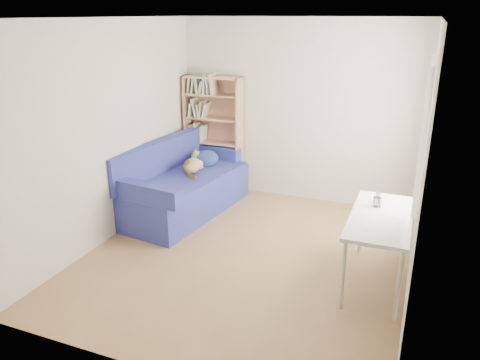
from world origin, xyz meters
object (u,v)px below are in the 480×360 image
at_px(sofa, 182,186).
at_px(bookshelf, 214,139).
at_px(desk, 381,222).
at_px(pen_cup, 377,201).

bearing_deg(sofa, bookshelf, 94.42).
distance_m(bookshelf, desk, 3.28).
xyz_separation_m(desk, pen_cup, (-0.07, 0.23, 0.13)).
relative_size(bookshelf, desk, 1.37).
bearing_deg(bookshelf, pen_cup, -32.19).
xyz_separation_m(bookshelf, desk, (2.69, -1.88, -0.13)).
bearing_deg(sofa, desk, -11.11).
height_order(bookshelf, desk, bookshelf).
distance_m(bookshelf, pen_cup, 3.09).
xyz_separation_m(sofa, bookshelf, (0.05, 0.97, 0.44)).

